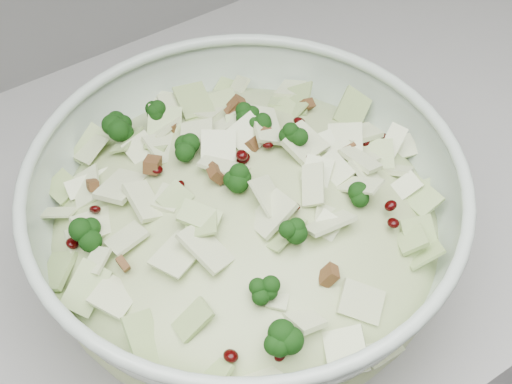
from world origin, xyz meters
TOP-DOWN VIEW (x-y plane):
  - counter at (0.00, 1.70)m, footprint 3.60×0.60m
  - mixing_bowl at (-0.08, 1.60)m, footprint 0.43×0.43m
  - salad at (-0.08, 1.60)m, footprint 0.46×0.46m

SIDE VIEW (x-z plane):
  - counter at x=0.00m, z-range 0.00..0.90m
  - mixing_bowl at x=-0.08m, z-range 0.90..1.05m
  - salad at x=-0.08m, z-range 0.93..1.07m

